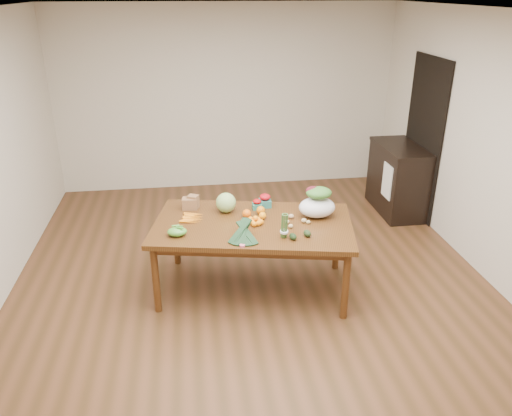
{
  "coord_description": "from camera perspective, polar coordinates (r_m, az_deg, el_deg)",
  "views": [
    {
      "loc": [
        -0.59,
        -4.41,
        2.88
      ],
      "look_at": [
        0.03,
        0.0,
        0.9
      ],
      "focal_mm": 35.0,
      "sensor_mm": 36.0,
      "label": 1
    }
  ],
  "objects": [
    {
      "name": "kale_bunch",
      "position": [
        4.53,
        -1.48,
        -2.95
      ],
      "size": [
        0.39,
        0.46,
        0.16
      ],
      "primitive_type": null,
      "rotation": [
        0.0,
        0.0,
        -0.2
      ],
      "color": "black",
      "rests_on": "dining_table"
    },
    {
      "name": "snap_pea_bag",
      "position": [
        4.71,
        -9.01,
        -2.68
      ],
      "size": [
        0.18,
        0.14,
        0.08
      ],
      "primitive_type": "ellipsoid",
      "color": "green",
      "rests_on": "dining_table"
    },
    {
      "name": "potato_c",
      "position": [
        4.94,
        5.5,
        -1.43
      ],
      "size": [
        0.05,
        0.05,
        0.05
      ],
      "primitive_type": "ellipsoid",
      "color": "tan",
      "rests_on": "dining_table"
    },
    {
      "name": "floor",
      "position": [
        5.3,
        -0.32,
        -8.96
      ],
      "size": [
        6.0,
        6.0,
        0.0
      ],
      "primitive_type": "plane",
      "color": "brown",
      "rests_on": "ground"
    },
    {
      "name": "strawberry_basket_a",
      "position": [
        5.21,
        0.12,
        0.33
      ],
      "size": [
        0.11,
        0.11,
        0.09
      ],
      "primitive_type": null,
      "rotation": [
        0.0,
        0.0,
        -0.2
      ],
      "color": "#BC0C10",
      "rests_on": "dining_table"
    },
    {
      "name": "strawberry_basket_b",
      "position": [
        5.26,
        1.03,
        0.74
      ],
      "size": [
        0.14,
        0.14,
        0.11
      ],
      "primitive_type": null,
      "rotation": [
        0.0,
        0.0,
        -0.2
      ],
      "color": "red",
      "rests_on": "dining_table"
    },
    {
      "name": "carrots",
      "position": [
        5.03,
        -7.23,
        -1.12
      ],
      "size": [
        0.26,
        0.28,
        0.03
      ],
      "primitive_type": null,
      "rotation": [
        0.0,
        0.0,
        -0.2
      ],
      "color": "orange",
      "rests_on": "dining_table"
    },
    {
      "name": "cabinet",
      "position": [
        7.1,
        15.88,
        3.2
      ],
      "size": [
        0.52,
        1.02,
        0.94
      ],
      "primitive_type": "cube",
      "color": "black",
      "rests_on": "floor"
    },
    {
      "name": "orange_c",
      "position": [
        4.98,
        0.75,
        -0.89
      ],
      "size": [
        0.07,
        0.07,
        0.07
      ],
      "primitive_type": "sphere",
      "color": "orange",
      "rests_on": "dining_table"
    },
    {
      "name": "potato_d",
      "position": [
        5.01,
        4.04,
        -0.95
      ],
      "size": [
        0.06,
        0.05,
        0.05
      ],
      "primitive_type": "ellipsoid",
      "color": "tan",
      "rests_on": "dining_table"
    },
    {
      "name": "potato_a",
      "position": [
        4.9,
        3.55,
        -1.58
      ],
      "size": [
        0.05,
        0.04,
        0.04
      ],
      "primitive_type": "ellipsoid",
      "color": "tan",
      "rests_on": "dining_table"
    },
    {
      "name": "cabbage",
      "position": [
        5.13,
        -3.46,
        0.62
      ],
      "size": [
        0.21,
        0.21,
        0.21
      ],
      "primitive_type": "sphere",
      "color": "#A5C06F",
      "rests_on": "dining_table"
    },
    {
      "name": "orange_b",
      "position": [
        5.08,
        0.55,
        -0.27
      ],
      "size": [
        0.09,
        0.09,
        0.09
      ],
      "primitive_type": "sphere",
      "color": "orange",
      "rests_on": "dining_table"
    },
    {
      "name": "potato_b",
      "position": [
        4.82,
        3.99,
        -2.07
      ],
      "size": [
        0.05,
        0.04,
        0.04
      ],
      "primitive_type": "ellipsoid",
      "color": "tan",
      "rests_on": "dining_table"
    },
    {
      "name": "avocado_a",
      "position": [
        4.6,
        4.24,
        -3.27
      ],
      "size": [
        0.08,
        0.1,
        0.06
      ],
      "primitive_type": "ellipsoid",
      "rotation": [
        0.0,
        0.0,
        0.3
      ],
      "color": "black",
      "rests_on": "dining_table"
    },
    {
      "name": "orange_a",
      "position": [
        5.01,
        -1.07,
        -0.64
      ],
      "size": [
        0.09,
        0.09,
        0.09
      ],
      "primitive_type": "sphere",
      "color": "#E65A0E",
      "rests_on": "dining_table"
    },
    {
      "name": "asparagus_bundle",
      "position": [
        4.58,
        3.25,
        -2.03
      ],
      "size": [
        0.1,
        0.13,
        0.26
      ],
      "primitive_type": null,
      "rotation": [
        0.15,
        0.0,
        -0.2
      ],
      "color": "#47803A",
      "rests_on": "dining_table"
    },
    {
      "name": "ceiling",
      "position": [
        4.45,
        -0.41,
        21.64
      ],
      "size": [
        5.0,
        6.0,
        0.02
      ],
      "primitive_type": "cube",
      "color": "white",
      "rests_on": "room_walls"
    },
    {
      "name": "paper_bag",
      "position": [
        5.24,
        -7.58,
        0.63
      ],
      "size": [
        0.23,
        0.21,
        0.14
      ],
      "primitive_type": null,
      "rotation": [
        0.0,
        0.0,
        -0.2
      ],
      "color": "brown",
      "rests_on": "dining_table"
    },
    {
      "name": "avocado_b",
      "position": [
        4.67,
        5.87,
        -2.9
      ],
      "size": [
        0.09,
        0.11,
        0.06
      ],
      "primitive_type": "ellipsoid",
      "rotation": [
        0.0,
        0.0,
        0.3
      ],
      "color": "black",
      "rests_on": "dining_table"
    },
    {
      "name": "salad_bag",
      "position": [
        5.03,
        7.01,
        0.5
      ],
      "size": [
        0.42,
        0.35,
        0.29
      ],
      "primitive_type": null,
      "rotation": [
        0.0,
        0.0,
        -0.2
      ],
      "color": "white",
      "rests_on": "dining_table"
    },
    {
      "name": "mandarin_cluster",
      "position": [
        4.89,
        -0.06,
        -1.33
      ],
      "size": [
        0.21,
        0.21,
        0.09
      ],
      "primitive_type": null,
      "rotation": [
        0.0,
        0.0,
        -0.2
      ],
      "color": "orange",
      "rests_on": "dining_table"
    },
    {
      "name": "room_walls",
      "position": [
        4.7,
        -0.36,
        4.97
      ],
      "size": [
        5.02,
        6.02,
        2.7
      ],
      "color": "beige",
      "rests_on": "floor"
    },
    {
      "name": "dining_table",
      "position": [
        5.09,
        -0.35,
        -5.52
      ],
      "size": [
        2.12,
        1.44,
        0.75
      ],
      "primitive_type": "cube",
      "rotation": [
        0.0,
        0.0,
        -0.2
      ],
      "color": "#502D12",
      "rests_on": "floor"
    },
    {
      "name": "potato_e",
      "position": [
        4.92,
        6.0,
        -1.61
      ],
      "size": [
        0.04,
        0.04,
        0.04
      ],
      "primitive_type": "ellipsoid",
      "color": "tan",
      "rests_on": "dining_table"
    },
    {
      "name": "dish_towel",
      "position": [
        6.76,
        14.75,
        2.98
      ],
      "size": [
        0.02,
        0.28,
        0.45
      ],
      "primitive_type": "cube",
      "color": "white",
      "rests_on": "cabinet"
    },
    {
      "name": "doorway_dark",
      "position": [
        6.99,
        18.56,
        7.55
      ],
      "size": [
        0.02,
        1.0,
        2.1
      ],
      "primitive_type": "cube",
      "color": "black",
      "rests_on": "floor"
    }
  ]
}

